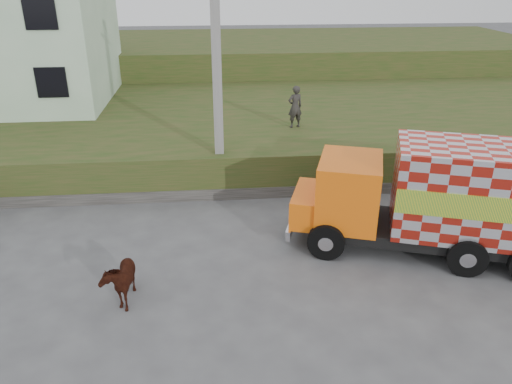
{
  "coord_description": "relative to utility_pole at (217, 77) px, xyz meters",
  "views": [
    {
      "loc": [
        -1.23,
        -11.51,
        7.29
      ],
      "look_at": [
        -0.02,
        1.67,
        1.3
      ],
      "focal_mm": 35.0,
      "sensor_mm": 36.0,
      "label": 1
    }
  ],
  "objects": [
    {
      "name": "cargo_truck",
      "position": [
        5.77,
        -4.48,
        -2.46
      ],
      "size": [
        7.36,
        4.3,
        3.13
      ],
      "rotation": [
        0.0,
        0.0,
        -0.32
      ],
      "color": "black",
      "rests_on": "ground"
    },
    {
      "name": "pedestrian",
      "position": [
        3.03,
        2.7,
        -1.75
      ],
      "size": [
        0.69,
        0.56,
        1.64
      ],
      "primitive_type": "imported",
      "rotation": [
        0.0,
        0.0,
        3.45
      ],
      "color": "#312F2B",
      "rests_on": "embankment"
    },
    {
      "name": "embankment",
      "position": [
        1.0,
        5.4,
        -3.33
      ],
      "size": [
        40.0,
        12.0,
        1.5
      ],
      "primitive_type": "cube",
      "color": "#264416",
      "rests_on": "ground"
    },
    {
      "name": "utility_pole",
      "position": [
        0.0,
        0.0,
        0.0
      ],
      "size": [
        1.2,
        0.3,
        8.0
      ],
      "color": "gray",
      "rests_on": "ground"
    },
    {
      "name": "retaining_strip",
      "position": [
        -1.0,
        -0.4,
        -3.88
      ],
      "size": [
        16.0,
        0.5,
        0.4
      ],
      "primitive_type": "cube",
      "color": "#595651",
      "rests_on": "ground"
    },
    {
      "name": "embankment_far",
      "position": [
        1.0,
        17.4,
        -2.58
      ],
      "size": [
        40.0,
        12.0,
        3.0
      ],
      "primitive_type": "cube",
      "color": "#264416",
      "rests_on": "ground"
    },
    {
      "name": "ground",
      "position": [
        1.0,
        -4.6,
        -4.08
      ],
      "size": [
        120.0,
        120.0,
        0.0
      ],
      "primitive_type": "plane",
      "color": "#474749",
      "rests_on": "ground"
    },
    {
      "name": "cow",
      "position": [
        -2.52,
        -6.01,
        -3.47
      ],
      "size": [
        0.67,
        1.45,
        1.22
      ],
      "primitive_type": "imported",
      "rotation": [
        0.0,
        0.0,
        -0.01
      ],
      "color": "#33100C",
      "rests_on": "ground"
    }
  ]
}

